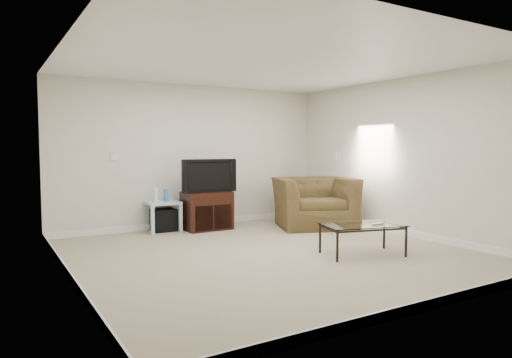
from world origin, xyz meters
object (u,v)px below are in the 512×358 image
side_table (162,216)px  coffee_table (362,240)px  television (207,175)px  recliner (315,194)px  subwoofer (164,220)px  tv_stand (207,210)px

side_table → coffee_table: bearing=-60.8°
television → recliner: size_ratio=0.67×
subwoofer → coffee_table: size_ratio=0.37×
tv_stand → recliner: 1.92m
television → coffee_table: television is taller
side_table → subwoofer: side_table is taller
tv_stand → television: 0.61m
television → coffee_table: size_ratio=0.87×
tv_stand → television: bearing=-90.0°
tv_stand → recliner: size_ratio=0.58×
coffee_table → television: bearing=109.3°
side_table → coffee_table: 3.41m
coffee_table → subwoofer: bearing=118.6°
recliner → subwoofer: bearing=179.4°
television → subwoofer: bearing=160.6°
television → recliner: (1.75, -0.70, -0.34)m
subwoofer → coffee_table: (1.63, -3.00, 0.02)m
tv_stand → subwoofer: (-0.68, 0.25, -0.15)m
tv_stand → side_table: (-0.71, 0.23, -0.07)m
subwoofer → tv_stand: bearing=-20.2°
television → side_table: 1.02m
coffee_table → recliner: bearing=68.3°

